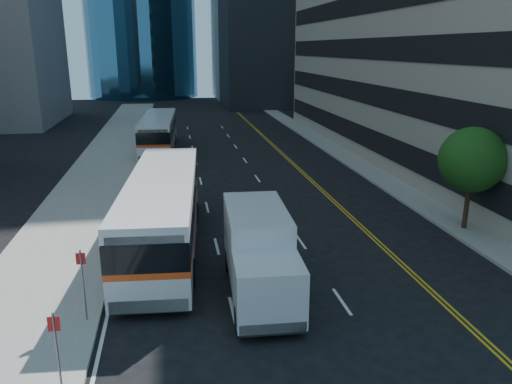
% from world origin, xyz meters
% --- Properties ---
extents(ground, '(160.00, 160.00, 0.00)m').
position_xyz_m(ground, '(0.00, 0.00, 0.00)').
color(ground, black).
rests_on(ground, ground).
extents(sidewalk_west, '(5.00, 90.00, 0.15)m').
position_xyz_m(sidewalk_west, '(-10.50, 25.00, 0.07)').
color(sidewalk_west, gray).
rests_on(sidewalk_west, ground).
extents(sidewalk_east, '(2.00, 90.00, 0.15)m').
position_xyz_m(sidewalk_east, '(9.00, 25.00, 0.07)').
color(sidewalk_east, gray).
rests_on(sidewalk_east, ground).
extents(street_tree, '(3.20, 3.20, 5.10)m').
position_xyz_m(street_tree, '(9.00, 8.00, 3.64)').
color(street_tree, '#332114').
rests_on(street_tree, sidewalk_east).
extents(bus_front, '(3.79, 13.27, 3.38)m').
position_xyz_m(bus_front, '(-5.87, 8.19, 1.84)').
color(bus_front, silver).
rests_on(bus_front, ground).
extents(bus_rear, '(3.26, 12.13, 3.10)m').
position_xyz_m(bus_rear, '(-6.45, 31.27, 1.69)').
color(bus_rear, silver).
rests_on(bus_rear, ground).
extents(box_truck, '(2.51, 6.56, 3.09)m').
position_xyz_m(box_truck, '(-2.36, 3.10, 1.63)').
color(box_truck, silver).
rests_on(box_truck, ground).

